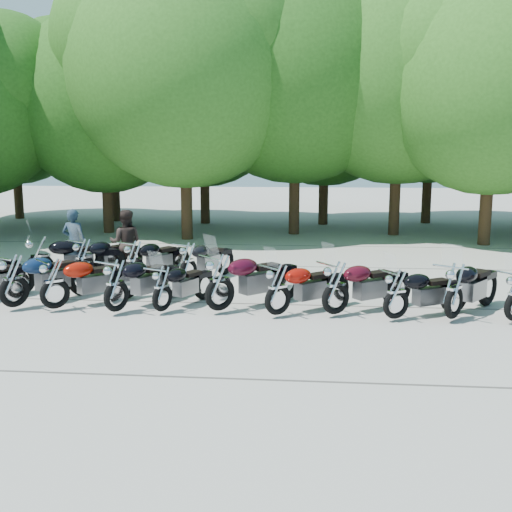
# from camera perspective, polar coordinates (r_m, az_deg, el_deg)

# --- Properties ---
(ground) EXTENTS (90.00, 90.00, 0.00)m
(ground) POSITION_cam_1_polar(r_m,az_deg,el_deg) (12.09, -0.64, -6.38)
(ground) COLOR gray
(ground) RESTS_ON ground
(tree_2) EXTENTS (7.31, 7.31, 8.97)m
(tree_2) POSITION_cam_1_polar(r_m,az_deg,el_deg) (25.87, -14.32, 13.93)
(tree_2) COLOR #3A2614
(tree_2) RESTS_ON ground
(tree_3) EXTENTS (8.70, 8.70, 10.67)m
(tree_3) POSITION_cam_1_polar(r_m,az_deg,el_deg) (23.45, -6.88, 17.08)
(tree_3) COLOR #3A2614
(tree_3) RESTS_ON ground
(tree_4) EXTENTS (9.13, 9.13, 11.20)m
(tree_4) POSITION_cam_1_polar(r_m,az_deg,el_deg) (24.85, 3.80, 17.46)
(tree_4) COLOR #3A2614
(tree_4) RESTS_ON ground
(tree_5) EXTENTS (9.04, 9.04, 11.10)m
(tree_5) POSITION_cam_1_polar(r_m,az_deg,el_deg) (25.18, 13.55, 16.97)
(tree_5) COLOR #3A2614
(tree_5) RESTS_ON ground
(tree_6) EXTENTS (8.00, 8.00, 9.82)m
(tree_6) POSITION_cam_1_polar(r_m,az_deg,el_deg) (23.37, 21.75, 15.23)
(tree_6) COLOR #3A2614
(tree_6) RESTS_ON ground
(tree_9) EXTENTS (7.59, 7.59, 9.32)m
(tree_9) POSITION_cam_1_polar(r_m,az_deg,el_deg) (32.70, -22.20, 13.00)
(tree_9) COLOR #3A2614
(tree_9) RESTS_ON ground
(tree_10) EXTENTS (7.78, 7.78, 9.55)m
(tree_10) POSITION_cam_1_polar(r_m,az_deg,el_deg) (30.12, -13.60, 14.02)
(tree_10) COLOR #3A2614
(tree_10) RESTS_ON ground
(tree_11) EXTENTS (7.56, 7.56, 9.28)m
(tree_11) POSITION_cam_1_polar(r_m,az_deg,el_deg) (28.48, -5.01, 14.18)
(tree_11) COLOR #3A2614
(tree_11) RESTS_ON ground
(tree_12) EXTENTS (7.88, 7.88, 9.67)m
(tree_12) POSITION_cam_1_polar(r_m,az_deg,el_deg) (28.11, 6.62, 14.68)
(tree_12) COLOR #3A2614
(tree_12) RESTS_ON ground
(tree_13) EXTENTS (8.31, 8.31, 10.20)m
(tree_13) POSITION_cam_1_polar(r_m,az_deg,el_deg) (29.65, 16.39, 14.71)
(tree_13) COLOR #3A2614
(tree_13) RESTS_ON ground
(motorcycle_2) EXTENTS (1.95, 2.43, 1.37)m
(motorcycle_2) POSITION_cam_1_polar(r_m,az_deg,el_deg) (13.89, -22.10, -2.05)
(motorcycle_2) COLOR #0E1F3F
(motorcycle_2) RESTS_ON ground
(motorcycle_3) EXTENTS (2.12, 2.11, 1.30)m
(motorcycle_3) POSITION_cam_1_polar(r_m,az_deg,el_deg) (13.47, -18.66, -2.36)
(motorcycle_3) COLOR #931105
(motorcycle_3) RESTS_ON ground
(motorcycle_4) EXTENTS (1.73, 2.39, 1.32)m
(motorcycle_4) POSITION_cam_1_polar(r_m,az_deg,el_deg) (12.87, -13.20, -2.60)
(motorcycle_4) COLOR black
(motorcycle_4) RESTS_ON ground
(motorcycle_5) EXTENTS (1.47, 2.09, 1.15)m
(motorcycle_5) POSITION_cam_1_polar(r_m,az_deg,el_deg) (12.76, -8.95, -2.97)
(motorcycle_5) COLOR black
(motorcycle_5) RESTS_ON ground
(motorcycle_6) EXTENTS (2.38, 2.29, 1.43)m
(motorcycle_6) POSITION_cam_1_polar(r_m,az_deg,el_deg) (12.60, -3.48, -2.36)
(motorcycle_6) COLOR #380716
(motorcycle_6) RESTS_ON ground
(motorcycle_7) EXTENTS (2.14, 1.96, 1.26)m
(motorcycle_7) POSITION_cam_1_polar(r_m,az_deg,el_deg) (12.30, 2.10, -3.07)
(motorcycle_7) COLOR #8C0C05
(motorcycle_7) RESTS_ON ground
(motorcycle_8) EXTENTS (2.33, 1.94, 1.33)m
(motorcycle_8) POSITION_cam_1_polar(r_m,az_deg,el_deg) (12.44, 7.61, -2.85)
(motorcycle_8) COLOR #3C0813
(motorcycle_8) RESTS_ON ground
(motorcycle_9) EXTENTS (2.16, 1.63, 1.20)m
(motorcycle_9) POSITION_cam_1_polar(r_m,az_deg,el_deg) (12.35, 13.23, -3.41)
(motorcycle_9) COLOR black
(motorcycle_9) RESTS_ON ground
(motorcycle_10) EXTENTS (2.04, 2.35, 1.36)m
(motorcycle_10) POSITION_cam_1_polar(r_m,az_deg,el_deg) (12.63, 18.36, -3.01)
(motorcycle_10) COLOR black
(motorcycle_10) RESTS_ON ground
(motorcycle_14) EXTENTS (2.58, 1.66, 1.40)m
(motorcycle_14) POSITION_cam_1_polar(r_m,az_deg,el_deg) (16.47, -19.92, -0.06)
(motorcycle_14) COLOR black
(motorcycle_14) RESTS_ON ground
(motorcycle_15) EXTENTS (1.78, 2.36, 1.31)m
(motorcycle_15) POSITION_cam_1_polar(r_m,az_deg,el_deg) (16.15, -16.11, -0.21)
(motorcycle_15) COLOR black
(motorcycle_15) RESTS_ON ground
(motorcycle_16) EXTENTS (1.78, 2.34, 1.30)m
(motorcycle_16) POSITION_cam_1_polar(r_m,az_deg,el_deg) (15.52, -11.52, -0.43)
(motorcycle_16) COLOR black
(motorcycle_16) RESTS_ON ground
(motorcycle_17) EXTENTS (1.63, 2.25, 1.24)m
(motorcycle_17) POSITION_cam_1_polar(r_m,az_deg,el_deg) (15.37, -6.49, -0.51)
(motorcycle_17) COLOR black
(motorcycle_17) RESTS_ON ground
(rider_0) EXTENTS (0.72, 0.51, 1.85)m
(rider_0) POSITION_cam_1_polar(r_m,az_deg,el_deg) (17.16, -16.92, 1.25)
(rider_0) COLOR #1F3141
(rider_0) RESTS_ON ground
(rider_1) EXTENTS (0.97, 0.81, 1.83)m
(rider_1) POSITION_cam_1_polar(r_m,az_deg,el_deg) (16.81, -12.30, 1.24)
(rider_1) COLOR black
(rider_1) RESTS_ON ground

